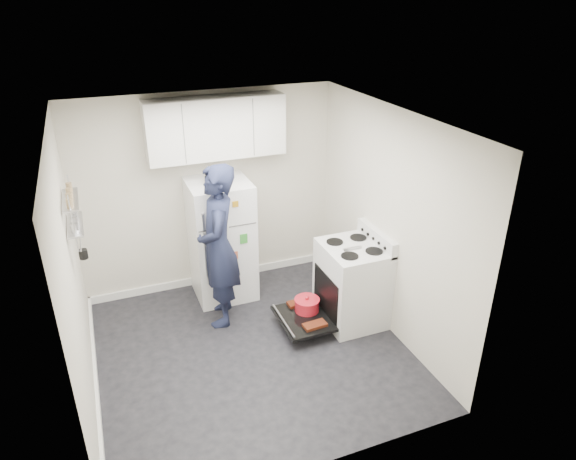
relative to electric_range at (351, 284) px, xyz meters
name	(u,v)px	position (x,y,z in m)	size (l,w,h in m)	color
room	(244,251)	(-1.29, -0.12, 0.74)	(3.21, 3.21, 2.51)	black
electric_range	(351,284)	(0.00, 0.00, 0.00)	(0.66, 0.76, 1.10)	silver
open_oven_door	(305,312)	(-0.55, 0.05, -0.28)	(0.55, 0.70, 0.23)	black
refrigerator	(222,239)	(-1.22, 1.10, 0.29)	(0.72, 0.74, 1.58)	white
upper_cabinets	(216,127)	(-1.16, 1.28, 1.63)	(1.60, 0.33, 0.70)	silver
wall_shelf_rack	(73,213)	(-2.78, 0.34, 1.21)	(0.14, 0.60, 0.61)	#B2B2B7
person	(219,247)	(-1.39, 0.56, 0.48)	(0.69, 0.45, 1.90)	#181D36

